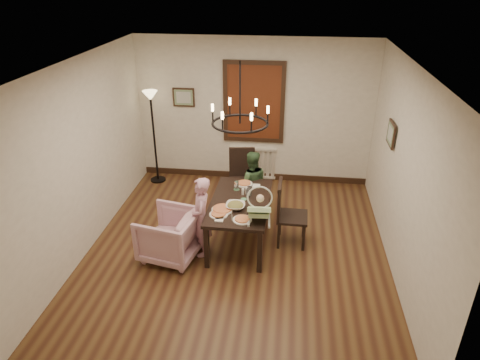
% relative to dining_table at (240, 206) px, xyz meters
% --- Properties ---
extents(room_shell, '(4.51, 5.00, 2.81)m').
position_rel_dining_table_xyz_m(room_shell, '(-0.02, 0.14, 0.76)').
color(room_shell, brown).
rests_on(room_shell, ground).
extents(dining_table, '(0.89, 1.56, 0.73)m').
position_rel_dining_table_xyz_m(dining_table, '(0.00, 0.00, 0.00)').
color(dining_table, black).
rests_on(dining_table, room_shell).
extents(chair_far, '(0.52, 0.52, 1.04)m').
position_rel_dining_table_xyz_m(chair_far, '(-0.11, 1.17, -0.12)').
color(chair_far, black).
rests_on(chair_far, room_shell).
extents(chair_right, '(0.47, 0.47, 1.05)m').
position_rel_dining_table_xyz_m(chair_right, '(0.80, 0.06, -0.12)').
color(chair_right, black).
rests_on(chair_right, room_shell).
extents(armchair, '(0.95, 0.94, 0.73)m').
position_rel_dining_table_xyz_m(armchair, '(-0.97, -0.51, -0.27)').
color(armchair, '#CE9DB1').
rests_on(armchair, room_shell).
extents(elderly_woman, '(0.31, 0.41, 1.03)m').
position_rel_dining_table_xyz_m(elderly_woman, '(-0.52, -0.37, -0.13)').
color(elderly_woman, '#C78DA1').
rests_on(elderly_woman, room_shell).
extents(seated_man, '(0.54, 0.45, 0.97)m').
position_rel_dining_table_xyz_m(seated_man, '(0.08, 0.87, -0.16)').
color(seated_man, '#385834').
rests_on(seated_man, room_shell).
extents(baby_bouncer, '(0.41, 0.54, 0.34)m').
position_rel_dining_table_xyz_m(baby_bouncer, '(0.33, -0.47, 0.25)').
color(baby_bouncer, '#B0D693').
rests_on(baby_bouncer, dining_table).
extents(salad_bowl, '(0.34, 0.34, 0.08)m').
position_rel_dining_table_xyz_m(salad_bowl, '(-0.04, -0.23, 0.13)').
color(salad_bowl, white).
rests_on(salad_bowl, dining_table).
extents(pizza_platter, '(0.31, 0.31, 0.04)m').
position_rel_dining_table_xyz_m(pizza_platter, '(-0.22, -0.32, 0.10)').
color(pizza_platter, tan).
rests_on(pizza_platter, dining_table).
extents(drinking_glass, '(0.07, 0.07, 0.13)m').
position_rel_dining_table_xyz_m(drinking_glass, '(0.11, 0.13, 0.15)').
color(drinking_glass, silver).
rests_on(drinking_glass, dining_table).
extents(window_blinds, '(1.00, 0.03, 1.40)m').
position_rel_dining_table_xyz_m(window_blinds, '(-0.02, 2.23, 0.96)').
color(window_blinds, '#582711').
rests_on(window_blinds, room_shell).
extents(radiator, '(0.92, 0.12, 0.62)m').
position_rel_dining_table_xyz_m(radiator, '(-0.02, 2.25, -0.29)').
color(radiator, silver).
rests_on(radiator, room_shell).
extents(picture_back, '(0.42, 0.03, 0.36)m').
position_rel_dining_table_xyz_m(picture_back, '(-1.37, 2.24, 1.01)').
color(picture_back, black).
rests_on(picture_back, room_shell).
extents(picture_right, '(0.03, 0.42, 0.36)m').
position_rel_dining_table_xyz_m(picture_right, '(2.19, 0.67, 1.01)').
color(picture_right, black).
rests_on(picture_right, room_shell).
extents(floor_lamp, '(0.30, 0.30, 1.80)m').
position_rel_dining_table_xyz_m(floor_lamp, '(-1.92, 1.92, 0.26)').
color(floor_lamp, black).
rests_on(floor_lamp, room_shell).
extents(chandelier, '(0.80, 0.80, 0.04)m').
position_rel_dining_table_xyz_m(chandelier, '(-0.00, 0.00, 1.31)').
color(chandelier, black).
rests_on(chandelier, room_shell).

